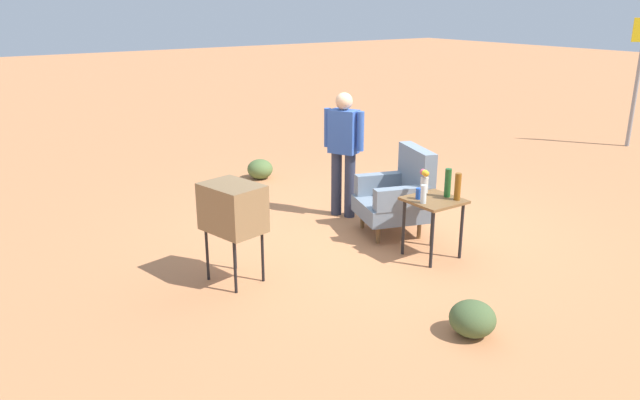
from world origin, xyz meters
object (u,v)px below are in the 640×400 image
(side_table, at_px, (433,208))
(tv_on_stand, at_px, (233,208))
(road_sign, at_px, (638,75))
(bottle_tall_amber, at_px, (458,187))
(bottle_short_clear, at_px, (424,194))
(armchair, at_px, (399,194))
(flower_vase, at_px, (424,180))
(soda_can_blue, at_px, (419,194))
(bottle_wine_green, at_px, (448,183))
(person_standing, at_px, (344,147))

(side_table, distance_m, tv_on_stand, 2.21)
(road_sign, height_order, bottle_tall_amber, road_sign)
(bottle_short_clear, xyz_separation_m, bottle_tall_amber, (0.13, 0.38, 0.05))
(tv_on_stand, bearing_deg, armchair, 92.32)
(flower_vase, bearing_deg, side_table, -17.03)
(bottle_tall_amber, bearing_deg, bottle_short_clear, -108.49)
(armchair, height_order, soda_can_blue, armchair)
(soda_can_blue, bearing_deg, flower_vase, 123.45)
(side_table, relative_size, bottle_short_clear, 3.38)
(bottle_wine_green, bearing_deg, flower_vase, -158.94)
(person_standing, relative_size, bottle_wine_green, 5.12)
(bottle_tall_amber, bearing_deg, road_sign, 105.60)
(tv_on_stand, height_order, flower_vase, tv_on_stand)
(tv_on_stand, relative_size, person_standing, 0.63)
(side_table, xyz_separation_m, bottle_tall_amber, (0.16, 0.18, 0.25))
(soda_can_blue, bearing_deg, bottle_tall_amber, 51.27)
(armchair, relative_size, flower_vase, 4.00)
(road_sign, height_order, bottle_short_clear, road_sign)
(bottle_wine_green, relative_size, flower_vase, 1.21)
(tv_on_stand, bearing_deg, flower_vase, 78.46)
(side_table, xyz_separation_m, flower_vase, (-0.24, 0.07, 0.25))
(side_table, bearing_deg, bottle_wine_green, 82.43)
(bottle_wine_green, bearing_deg, bottle_tall_amber, 3.08)
(person_standing, relative_size, flower_vase, 6.19)
(side_table, height_order, bottle_tall_amber, bottle_tall_amber)
(person_standing, distance_m, bottle_short_clear, 1.72)
(bottle_short_clear, xyz_separation_m, flower_vase, (-0.27, 0.27, 0.05))
(person_standing, bearing_deg, bottle_wine_green, 5.78)
(side_table, relative_size, soda_can_blue, 5.54)
(bottle_wine_green, distance_m, flower_vase, 0.28)
(armchair, height_order, side_table, armchair)
(bottle_wine_green, xyz_separation_m, soda_can_blue, (-0.12, -0.32, -0.10))
(armchair, xyz_separation_m, soda_can_blue, (0.68, -0.33, 0.24))
(armchair, bearing_deg, bottle_short_clear, -25.45)
(tv_on_stand, distance_m, bottle_short_clear, 2.03)
(person_standing, height_order, flower_vase, person_standing)
(flower_vase, bearing_deg, bottle_wine_green, 21.06)
(bottle_short_clear, relative_size, bottle_tall_amber, 0.67)
(road_sign, relative_size, flower_vase, 9.21)
(side_table, xyz_separation_m, bottle_wine_green, (0.02, 0.17, 0.26))
(armchair, relative_size, bottle_tall_amber, 3.53)
(bottle_wine_green, height_order, soda_can_blue, bottle_wine_green)
(tv_on_stand, relative_size, flower_vase, 3.89)
(side_table, bearing_deg, tv_on_stand, -108.01)
(road_sign, relative_size, bottle_wine_green, 7.63)
(armchair, relative_size, side_table, 1.57)
(person_standing, bearing_deg, flower_vase, 2.82)
(bottle_short_clear, relative_size, soda_can_blue, 1.64)
(armchair, distance_m, side_table, 0.80)
(bottle_wine_green, distance_m, bottle_tall_amber, 0.14)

